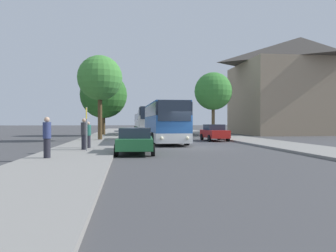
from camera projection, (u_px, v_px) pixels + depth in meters
The scene contains 16 objects.
ground_plane at pixel (192, 148), 22.05m from camera, with size 300.00×300.00×0.00m, color #424244.
sidewalk_left at pixel (86, 148), 21.18m from camera, with size 4.00×120.00×0.15m, color gray.
sidewalk_right at pixel (290, 146), 22.92m from camera, with size 4.00×120.00×0.15m, color gray.
building_right_background at pixel (300, 86), 47.49m from camera, with size 17.74×13.22×14.09m.
bus_front at pixel (165, 122), 27.64m from camera, with size 2.99×10.63×3.30m.
bus_middle at pixel (148, 121), 43.29m from camera, with size 3.04×11.99×3.57m.
bus_rear at pixel (144, 122), 57.39m from camera, with size 3.09×10.74×3.21m.
parked_car_left_curb at pixel (135, 140), 18.16m from camera, with size 2.24×4.47×1.45m.
parked_car_right_near at pixel (214, 132), 30.65m from camera, with size 2.02×4.23×1.54m.
bus_stop_sign at pixel (87, 124), 18.35m from camera, with size 0.08×0.45×2.46m.
pedestrian_waiting_near at pixel (47, 137), 14.72m from camera, with size 0.36×0.36×1.85m.
pedestrian_waiting_far at pixel (88, 135), 20.41m from camera, with size 0.36×0.36×1.64m.
pedestrian_walking_back at pixel (84, 134), 19.14m from camera, with size 0.36×0.36×1.84m.
tree_left_near at pixel (100, 78), 30.18m from camera, with size 4.13×4.13×7.76m.
tree_left_far at pixel (104, 95), 41.54m from camera, with size 5.94×5.94×8.03m.
tree_right_near at pixel (213, 91), 40.46m from camera, with size 4.65×4.65×7.76m.
Camera 1 is at (-4.33, -21.66, 1.78)m, focal length 35.00 mm.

